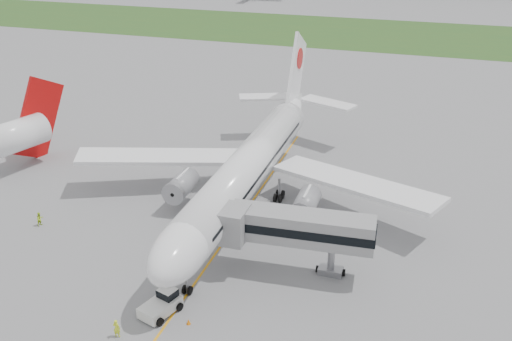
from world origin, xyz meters
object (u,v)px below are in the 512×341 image
(pushback_tug, at_px, (162,303))
(neighbor_aircraft, at_px, (17,134))
(jet_bridge, at_px, (292,228))
(airliner, at_px, (250,164))
(ground_crew_near, at_px, (117,328))

(pushback_tug, relative_size, neighbor_aircraft, 0.28)
(pushback_tug, relative_size, jet_bridge, 0.29)
(jet_bridge, bearing_deg, pushback_tug, -138.87)
(airliner, relative_size, ground_crew_near, 29.65)
(airliner, bearing_deg, jet_bridge, -56.27)
(ground_crew_near, bearing_deg, neighbor_aircraft, -44.78)
(airliner, xyz_separation_m, pushback_tug, (-1.11, -23.07, -4.72))
(airliner, xyz_separation_m, jet_bridge, (8.77, -13.13, -0.31))
(jet_bridge, relative_size, neighbor_aircraft, 0.96)
(pushback_tug, xyz_separation_m, jet_bridge, (9.88, 9.94, 4.41))
(airliner, height_order, neighbor_aircraft, airliner)
(pushback_tug, height_order, jet_bridge, jet_bridge)
(airliner, bearing_deg, ground_crew_near, -97.05)
(airliner, relative_size, pushback_tug, 12.02)
(airliner, height_order, jet_bridge, airliner)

